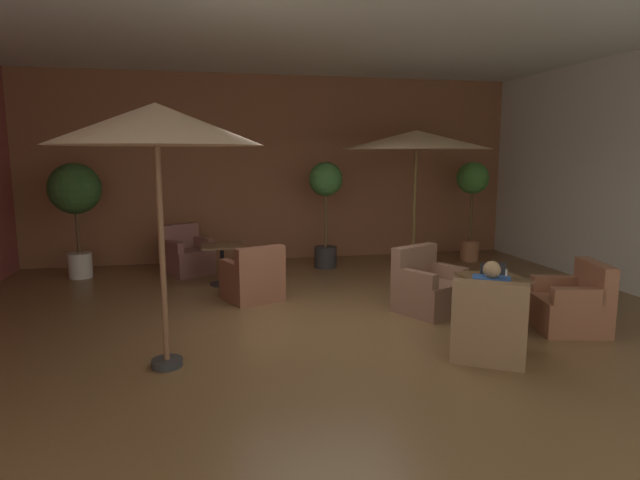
{
  "coord_description": "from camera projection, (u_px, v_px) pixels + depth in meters",
  "views": [
    {
      "loc": [
        -1.54,
        -6.57,
        2.18
      ],
      "look_at": [
        0.0,
        0.46,
        1.03
      ],
      "focal_mm": 30.2,
      "sensor_mm": 36.0,
      "label": 1
    }
  ],
  "objects": [
    {
      "name": "ground_plane",
      "position": [
        328.0,
        324.0,
        7.01
      ],
      "size": [
        10.19,
        9.2,
        0.02
      ],
      "primitive_type": "cube",
      "color": "brown"
    },
    {
      "name": "armchair_front_left_north",
      "position": [
        572.0,
        305.0,
        6.71
      ],
      "size": [
        0.94,
        0.96,
        0.86
      ],
      "color": "#92563A",
      "rests_on": "ground_plane"
    },
    {
      "name": "armchair_front_left_east",
      "position": [
        428.0,
        289.0,
        7.49
      ],
      "size": [
        1.05,
        1.05,
        0.9
      ],
      "color": "brown",
      "rests_on": "ground_plane"
    },
    {
      "name": "potted_tree_mid_left",
      "position": [
        472.0,
        192.0,
        10.92
      ],
      "size": [
        0.65,
        0.65,
        2.03
      ],
      "color": "#A46643",
      "rests_on": "ground_plane"
    },
    {
      "name": "iced_drink_cup",
      "position": [
        504.0,
        273.0,
        6.59
      ],
      "size": [
        0.08,
        0.08,
        0.11
      ],
      "primitive_type": "cylinder",
      "color": "silver",
      "rests_on": "cafe_table_front_left"
    },
    {
      "name": "wall_back_brick",
      "position": [
        278.0,
        169.0,
        11.11
      ],
      "size": [
        10.19,
        0.08,
        3.76
      ],
      "primitive_type": "cube",
      "color": "brown",
      "rests_on": "ground_plane"
    },
    {
      "name": "armchair_front_right_east",
      "position": [
        253.0,
        280.0,
        8.11
      ],
      "size": [
        0.97,
        0.97,
        0.85
      ],
      "color": "brown",
      "rests_on": "ground_plane"
    },
    {
      "name": "patron_blue_shirt",
      "position": [
        491.0,
        295.0,
        5.77
      ],
      "size": [
        0.47,
        0.42,
        0.64
      ],
      "color": "#294F97",
      "rests_on": "ground_plane"
    },
    {
      "name": "ceiling_slab",
      "position": [
        328.0,
        18.0,
        6.41
      ],
      "size": [
        10.19,
        9.2,
        0.06
      ],
      "primitive_type": "cube",
      "color": "silver",
      "rests_on": "wall_back_brick"
    },
    {
      "name": "cafe_table_front_left",
      "position": [
        492.0,
        287.0,
        6.69
      ],
      "size": [
        0.71,
        0.71,
        0.68
      ],
      "color": "black",
      "rests_on": "ground_plane"
    },
    {
      "name": "armchair_front_left_south",
      "position": [
        489.0,
        329.0,
        5.79
      ],
      "size": [
        1.02,
        1.02,
        0.9
      ],
      "color": "brown",
      "rests_on": "ground_plane"
    },
    {
      "name": "patio_umbrella_center_beige",
      "position": [
        416.0,
        140.0,
        9.49
      ],
      "size": [
        2.63,
        2.63,
        2.6
      ],
      "color": "#2D2D2D",
      "rests_on": "ground_plane"
    },
    {
      "name": "armchair_front_right_north",
      "position": [
        187.0,
        256.0,
        9.88
      ],
      "size": [
        1.0,
        0.99,
        0.9
      ],
      "color": "brown",
      "rests_on": "ground_plane"
    },
    {
      "name": "potted_tree_mid_right",
      "position": [
        326.0,
        197.0,
        10.28
      ],
      "size": [
        0.64,
        0.64,
        2.04
      ],
      "color": "#302D2D",
      "rests_on": "ground_plane"
    },
    {
      "name": "potted_tree_left_corner",
      "position": [
        75.0,
        196.0,
        9.4
      ],
      "size": [
        0.89,
        0.89,
        2.03
      ],
      "color": "beige",
      "rests_on": "ground_plane"
    },
    {
      "name": "patio_umbrella_tall_red",
      "position": [
        156.0,
        126.0,
        5.21
      ],
      "size": [
        2.08,
        2.08,
        2.68
      ],
      "color": "#2D2D2D",
      "rests_on": "ground_plane"
    },
    {
      "name": "open_laptop",
      "position": [
        491.0,
        274.0,
        6.58
      ],
      "size": [
        0.34,
        0.27,
        0.2
      ],
      "color": "#9EA0A5",
      "rests_on": "cafe_table_front_left"
    },
    {
      "name": "cafe_table_front_right",
      "position": [
        222.0,
        256.0,
        9.03
      ],
      "size": [
        0.67,
        0.67,
        0.68
      ],
      "color": "black",
      "rests_on": "ground_plane"
    }
  ]
}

